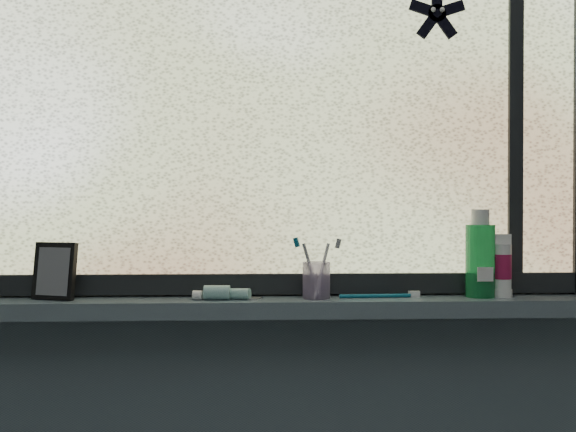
{
  "coord_description": "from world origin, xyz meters",
  "views": [
    {
      "loc": [
        -0.04,
        -0.31,
        1.24
      ],
      "look_at": [
        0.02,
        1.05,
        1.22
      ],
      "focal_mm": 40.0,
      "sensor_mm": 36.0,
      "label": 1
    }
  ],
  "objects_px": {
    "vanity_mirror": "(55,271)",
    "toothbrush_cup": "(316,280)",
    "mouthwash_bottle": "(480,253)",
    "cream_tube": "(502,264)"
  },
  "relations": [
    {
      "from": "vanity_mirror",
      "to": "toothbrush_cup",
      "type": "distance_m",
      "value": 0.62
    },
    {
      "from": "vanity_mirror",
      "to": "toothbrush_cup",
      "type": "xyz_separation_m",
      "value": [
        0.62,
        -0.01,
        -0.02
      ]
    },
    {
      "from": "vanity_mirror",
      "to": "mouthwash_bottle",
      "type": "xyz_separation_m",
      "value": [
        1.02,
        0.0,
        0.04
      ]
    },
    {
      "from": "vanity_mirror",
      "to": "toothbrush_cup",
      "type": "bearing_deg",
      "value": 18.34
    },
    {
      "from": "vanity_mirror",
      "to": "mouthwash_bottle",
      "type": "distance_m",
      "value": 1.02
    },
    {
      "from": "mouthwash_bottle",
      "to": "cream_tube",
      "type": "bearing_deg",
      "value": -8.71
    },
    {
      "from": "toothbrush_cup",
      "to": "mouthwash_bottle",
      "type": "distance_m",
      "value": 0.41
    },
    {
      "from": "vanity_mirror",
      "to": "toothbrush_cup",
      "type": "height_order",
      "value": "vanity_mirror"
    },
    {
      "from": "mouthwash_bottle",
      "to": "cream_tube",
      "type": "relative_size",
      "value": 1.61
    },
    {
      "from": "cream_tube",
      "to": "toothbrush_cup",
      "type": "bearing_deg",
      "value": -179.92
    }
  ]
}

